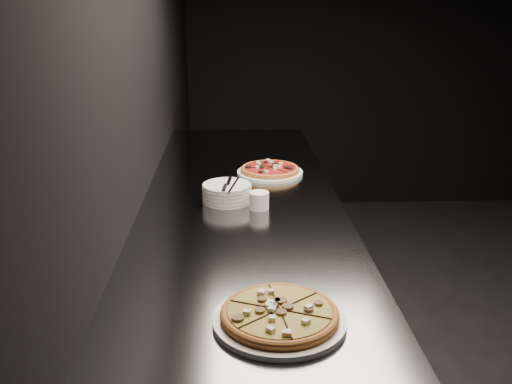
{
  "coord_description": "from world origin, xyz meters",
  "views": [
    {
      "loc": [
        -2.16,
        -2.01,
        1.64
      ],
      "look_at": [
        -2.08,
        -0.09,
        0.99
      ],
      "focal_mm": 40.0,
      "sensor_mm": 36.0,
      "label": 1
    }
  ],
  "objects_px": {
    "cutlery": "(229,185)",
    "ramekin": "(259,200)",
    "pizza_tomato": "(270,170)",
    "pizza_mushroom": "(280,316)",
    "counter": "(243,309)",
    "plate_stack": "(227,193)"
  },
  "relations": [
    {
      "from": "pizza_tomato",
      "to": "ramekin",
      "type": "height_order",
      "value": "ramekin"
    },
    {
      "from": "pizza_mushroom",
      "to": "counter",
      "type": "bearing_deg",
      "value": 94.77
    },
    {
      "from": "plate_stack",
      "to": "counter",
      "type": "bearing_deg",
      "value": 3.66
    },
    {
      "from": "pizza_mushroom",
      "to": "pizza_tomato",
      "type": "relative_size",
      "value": 1.28
    },
    {
      "from": "cutlery",
      "to": "ramekin",
      "type": "bearing_deg",
      "value": -27.53
    },
    {
      "from": "counter",
      "to": "pizza_mushroom",
      "type": "distance_m",
      "value": 0.98
    },
    {
      "from": "pizza_tomato",
      "to": "plate_stack",
      "type": "relative_size",
      "value": 1.57
    },
    {
      "from": "cutlery",
      "to": "ramekin",
      "type": "distance_m",
      "value": 0.13
    },
    {
      "from": "ramekin",
      "to": "counter",
      "type": "bearing_deg",
      "value": 124.48
    },
    {
      "from": "pizza_tomato",
      "to": "cutlery",
      "type": "relative_size",
      "value": 1.51
    },
    {
      "from": "pizza_mushroom",
      "to": "cutlery",
      "type": "xyz_separation_m",
      "value": [
        -0.12,
        0.84,
        0.05
      ]
    },
    {
      "from": "plate_stack",
      "to": "cutlery",
      "type": "height_order",
      "value": "cutlery"
    },
    {
      "from": "counter",
      "to": "pizza_mushroom",
      "type": "bearing_deg",
      "value": -85.23
    },
    {
      "from": "plate_stack",
      "to": "cutlery",
      "type": "distance_m",
      "value": 0.04
    },
    {
      "from": "counter",
      "to": "plate_stack",
      "type": "distance_m",
      "value": 0.5
    },
    {
      "from": "counter",
      "to": "plate_stack",
      "type": "bearing_deg",
      "value": -176.34
    },
    {
      "from": "cutlery",
      "to": "ramekin",
      "type": "relative_size",
      "value": 2.61
    },
    {
      "from": "cutlery",
      "to": "ramekin",
      "type": "height_order",
      "value": "cutlery"
    },
    {
      "from": "pizza_tomato",
      "to": "cutlery",
      "type": "bearing_deg",
      "value": -116.46
    },
    {
      "from": "plate_stack",
      "to": "cutlery",
      "type": "xyz_separation_m",
      "value": [
        0.01,
        -0.01,
        0.04
      ]
    },
    {
      "from": "pizza_mushroom",
      "to": "cutlery",
      "type": "relative_size",
      "value": 1.92
    },
    {
      "from": "plate_stack",
      "to": "ramekin",
      "type": "height_order",
      "value": "plate_stack"
    }
  ]
}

